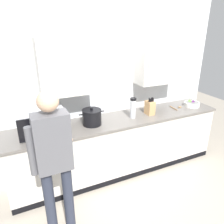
% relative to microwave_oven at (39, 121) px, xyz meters
% --- Properties ---
extents(ground_plane, '(9.13, 9.13, 0.00)m').
position_rel_microwave_oven_xyz_m(ground_plane, '(1.14, -0.70, -1.06)').
color(ground_plane, '#9E9384').
extents(back_wall_tiled, '(3.65, 0.44, 2.75)m').
position_rel_microwave_oven_xyz_m(back_wall_tiled, '(1.14, 0.27, 0.39)').
color(back_wall_tiled, silver).
rests_on(back_wall_tiled, ground_plane).
extents(counter_unit, '(3.30, 0.62, 0.91)m').
position_rel_microwave_oven_xyz_m(counter_unit, '(1.14, -0.04, -0.61)').
color(counter_unit, beige).
rests_on(counter_unit, ground_plane).
extents(microwave_oven, '(0.58, 0.44, 0.31)m').
position_rel_microwave_oven_xyz_m(microwave_oven, '(0.00, 0.00, 0.00)').
color(microwave_oven, '#B7BABF').
rests_on(microwave_oven, counter_unit).
extents(stock_pot, '(0.36, 0.27, 0.25)m').
position_rel_microwave_oven_xyz_m(stock_pot, '(0.69, -0.05, -0.04)').
color(stock_pot, black).
rests_on(stock_pot, counter_unit).
extents(knife_block, '(0.11, 0.15, 0.28)m').
position_rel_microwave_oven_xyz_m(knife_block, '(1.64, -0.07, -0.05)').
color(knife_block, tan).
rests_on(knife_block, counter_unit).
extents(thermos_flask, '(0.09, 0.09, 0.31)m').
position_rel_microwave_oven_xyz_m(thermos_flask, '(1.33, -0.08, 0.00)').
color(thermos_flask, '#B7BABF').
rests_on(thermos_flask, counter_unit).
extents(wooden_spoon, '(0.17, 0.20, 0.02)m').
position_rel_microwave_oven_xyz_m(wooden_spoon, '(2.21, -0.04, -0.15)').
color(wooden_spoon, '#A37547').
rests_on(wooden_spoon, counter_unit).
extents(fruit_bowl, '(0.26, 0.26, 0.10)m').
position_rel_microwave_oven_xyz_m(fruit_bowl, '(2.50, -0.08, -0.11)').
color(fruit_bowl, white).
rests_on(fruit_bowl, counter_unit).
extents(person_figure, '(0.44, 0.59, 1.68)m').
position_rel_microwave_oven_xyz_m(person_figure, '(0.03, -0.78, -0.06)').
color(person_figure, '#282D3D').
rests_on(person_figure, ground_plane).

